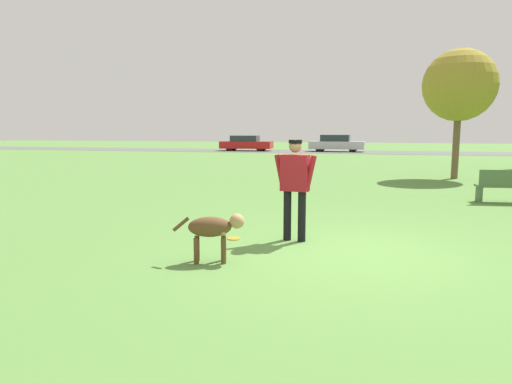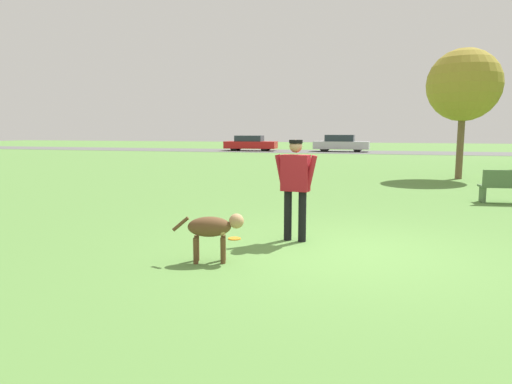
% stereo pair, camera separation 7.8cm
% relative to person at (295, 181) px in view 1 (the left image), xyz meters
% --- Properties ---
extents(ground_plane, '(120.00, 120.00, 0.00)m').
position_rel_person_xyz_m(ground_plane, '(0.83, -0.48, -0.99)').
color(ground_plane, '#56843D').
extents(far_road_strip, '(120.00, 6.00, 0.01)m').
position_rel_person_xyz_m(far_road_strip, '(0.83, 31.06, -0.99)').
color(far_road_strip, '#5B5B59').
rests_on(far_road_strip, ground_plane).
extents(person, '(0.72, 0.28, 1.67)m').
position_rel_person_xyz_m(person, '(0.00, 0.00, 0.00)').
color(person, black).
rests_on(person, ground_plane).
extents(dog, '(0.98, 0.46, 0.68)m').
position_rel_person_xyz_m(dog, '(-0.86, -1.50, -0.52)').
color(dog, brown).
rests_on(dog, ground_plane).
extents(frisbee, '(0.21, 0.21, 0.02)m').
position_rel_person_xyz_m(frisbee, '(-1.00, -0.16, -0.98)').
color(frisbee, orange).
rests_on(frisbee, ground_plane).
extents(tree_mid_center, '(2.63, 2.63, 4.76)m').
position_rel_person_xyz_m(tree_mid_center, '(4.13, 11.11, 2.44)').
color(tree_mid_center, brown).
rests_on(tree_mid_center, ground_plane).
extents(parked_car_red, '(4.54, 2.03, 1.33)m').
position_rel_person_xyz_m(parked_car_red, '(-9.72, 30.95, -0.34)').
color(parked_car_red, red).
rests_on(parked_car_red, ground_plane).
extents(parked_car_silver, '(4.58, 1.81, 1.40)m').
position_rel_person_xyz_m(parked_car_silver, '(-1.99, 31.42, -0.30)').
color(parked_car_silver, '#B7B7BC').
rests_on(parked_car_silver, ground_plane).
extents(park_bench, '(1.44, 0.58, 0.84)m').
position_rel_person_xyz_m(park_bench, '(4.46, 5.27, -0.54)').
color(park_bench, '#4C6B42').
rests_on(park_bench, ground_plane).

